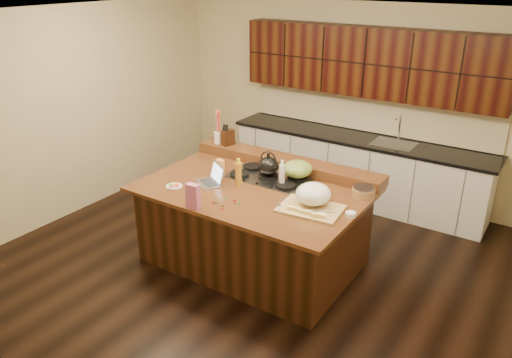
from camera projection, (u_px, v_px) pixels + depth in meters
The scene contains 30 objects.
room at pixel (253, 150), 5.21m from camera, with size 5.52×5.02×2.72m.
island at pixel (254, 225), 5.56m from camera, with size 2.40×1.60×0.92m.
back_ledge at pixel (286, 163), 5.89m from camera, with size 2.40×0.30×0.12m, color #2F200A.
cooktop at pixel (268, 177), 5.61m from camera, with size 0.92×0.52×0.05m.
back_counter at pixel (360, 133), 6.91m from camera, with size 3.70×0.66×2.40m.
kettle at pixel (268, 166), 5.55m from camera, with size 0.23×0.23×0.21m, color black.
green_bowl at pixel (298, 169), 5.51m from camera, with size 0.33×0.33×0.18m, color olive.
laptop at pixel (213, 179), 5.46m from camera, with size 0.38×0.36×0.21m.
oil_bottle at pixel (239, 175), 5.35m from camera, with size 0.07×0.07×0.27m, color #B98320.
vinegar_bottle at pixel (282, 176), 5.36m from camera, with size 0.06×0.06×0.25m, color silver.
wooden_tray at pixel (313, 197), 4.89m from camera, with size 0.64×0.51×0.24m.
ramekin_a at pixel (321, 216), 4.71m from camera, with size 0.10×0.10×0.04m, color white.
ramekin_b at pixel (351, 214), 4.75m from camera, with size 0.10×0.10×0.04m, color white.
ramekin_c at pixel (311, 188), 5.31m from camera, with size 0.10×0.10×0.04m, color white.
strainer_bowl at pixel (363, 193), 5.15m from camera, with size 0.24×0.24×0.09m, color #996B3F.
kitchen_timer at pixel (280, 205), 4.91m from camera, with size 0.08×0.08×0.07m, color silver.
pink_bag at pixel (193, 196), 4.88m from camera, with size 0.14×0.07×0.25m, color #C55C85.
candy_plate at pixel (174, 186), 5.40m from camera, with size 0.18×0.18×0.01m, color white.
package_box at pixel (220, 165), 5.83m from camera, with size 0.09×0.06×0.12m, color #E5AC50.
utensil_crock at pixel (219, 137), 6.35m from camera, with size 0.12×0.12×0.14m, color white.
knife_block at pixel (228, 137), 6.26m from camera, with size 0.10×0.16×0.19m, color black.
gumdrop_0 at pixel (235, 200), 5.07m from camera, with size 0.02×0.02×0.02m, color red.
gumdrop_1 at pixel (226, 198), 5.11m from camera, with size 0.02×0.02×0.02m, color #198C26.
gumdrop_2 at pixel (222, 209), 4.89m from camera, with size 0.02×0.02×0.02m, color red.
gumdrop_3 at pixel (240, 203), 5.00m from camera, with size 0.02×0.02×0.02m, color #198C26.
gumdrop_4 at pixel (213, 202), 5.02m from camera, with size 0.02×0.02×0.02m, color red.
gumdrop_5 at pixel (222, 205), 4.96m from camera, with size 0.02×0.02×0.02m, color #198C26.
gumdrop_6 at pixel (235, 203), 5.01m from camera, with size 0.02×0.02×0.02m, color red.
gumdrop_7 at pixel (216, 203), 5.01m from camera, with size 0.02×0.02×0.02m, color #198C26.
gumdrop_8 at pixel (223, 205), 4.96m from camera, with size 0.02×0.02×0.02m, color red.
Camera 1 is at (2.72, -4.09, 3.12)m, focal length 35.00 mm.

